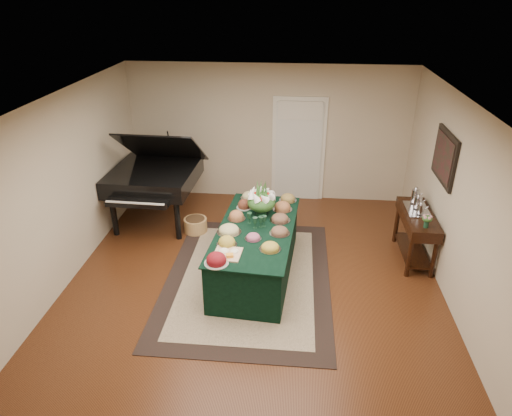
# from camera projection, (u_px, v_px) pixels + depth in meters

# --- Properties ---
(ground) EXTENTS (6.00, 6.00, 0.00)m
(ground) POSITION_uv_depth(u_px,v_px,m) (254.00, 279.00, 6.92)
(ground) COLOR black
(ground) RESTS_ON ground
(area_rug) EXTENTS (2.45, 3.43, 0.01)m
(area_rug) POSITION_uv_depth(u_px,v_px,m) (248.00, 278.00, 6.92)
(area_rug) COLOR black
(area_rug) RESTS_ON ground
(kitchen_doorway) EXTENTS (1.05, 0.07, 2.10)m
(kitchen_doorway) POSITION_uv_depth(u_px,v_px,m) (298.00, 151.00, 9.06)
(kitchen_doorway) COLOR silver
(kitchen_doorway) RESTS_ON ground
(buffet_table) EXTENTS (1.27, 2.39, 0.79)m
(buffet_table) POSITION_uv_depth(u_px,v_px,m) (256.00, 251.00, 6.88)
(buffet_table) COLOR black
(buffet_table) RESTS_ON ground
(food_platters) EXTENTS (1.16, 2.30, 0.12)m
(food_platters) POSITION_uv_depth(u_px,v_px,m) (255.00, 221.00, 6.81)
(food_platters) COLOR #A2ABA2
(food_platters) RESTS_ON buffet_table
(cutting_board) EXTENTS (0.39, 0.39, 0.10)m
(cutting_board) POSITION_uv_depth(u_px,v_px,m) (228.00, 252.00, 6.06)
(cutting_board) COLOR tan
(cutting_board) RESTS_ON buffet_table
(green_goblets) EXTENTS (0.30, 0.22, 0.18)m
(green_goblets) POSITION_uv_depth(u_px,v_px,m) (257.00, 221.00, 6.72)
(green_goblets) COLOR #153623
(green_goblets) RESTS_ON buffet_table
(floral_centerpiece) EXTENTS (0.45, 0.45, 0.45)m
(floral_centerpiece) POSITION_uv_depth(u_px,v_px,m) (261.00, 199.00, 6.99)
(floral_centerpiece) COLOR #153623
(floral_centerpiece) RESTS_ON buffet_table
(grand_piano) EXTENTS (1.63, 1.82, 1.79)m
(grand_piano) POSITION_uv_depth(u_px,v_px,m) (154.00, 176.00, 8.21)
(grand_piano) COLOR black
(grand_piano) RESTS_ON ground
(wicker_basket) EXTENTS (0.41, 0.41, 0.26)m
(wicker_basket) POSITION_uv_depth(u_px,v_px,m) (196.00, 225.00, 8.17)
(wicker_basket) COLOR #AB7B45
(wicker_basket) RESTS_ON ground
(mahogany_sideboard) EXTENTS (0.45, 1.24, 0.81)m
(mahogany_sideboard) POSITION_uv_depth(u_px,v_px,m) (417.00, 224.00, 7.16)
(mahogany_sideboard) COLOR black
(mahogany_sideboard) RESTS_ON ground
(tea_service) EXTENTS (0.34, 0.58, 0.30)m
(tea_service) POSITION_uv_depth(u_px,v_px,m) (418.00, 202.00, 7.17)
(tea_service) COLOR #B8B8C2
(tea_service) RESTS_ON mahogany_sideboard
(pink_bouquet) EXTENTS (0.16, 0.16, 0.21)m
(pink_bouquet) POSITION_uv_depth(u_px,v_px,m) (427.00, 219.00, 6.62)
(pink_bouquet) COLOR #153623
(pink_bouquet) RESTS_ON mahogany_sideboard
(wall_painting) EXTENTS (0.05, 0.95, 0.75)m
(wall_painting) POSITION_uv_depth(u_px,v_px,m) (445.00, 157.00, 6.64)
(wall_painting) COLOR black
(wall_painting) RESTS_ON ground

